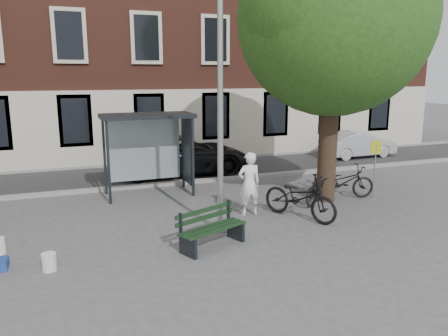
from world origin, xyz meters
TOP-DOWN VIEW (x-y plane):
  - ground at (0.00, 0.00)m, footprint 90.00×90.00m
  - road at (0.00, 7.00)m, footprint 40.00×4.00m
  - curb_near at (0.00, 5.00)m, footprint 40.00×0.25m
  - curb_far at (0.00, 9.00)m, footprint 40.00×0.25m
  - building_row at (0.00, 13.00)m, footprint 30.00×8.00m
  - lamppost at (0.00, 0.00)m, footprint 0.28×0.35m
  - tree_right at (4.01, 1.38)m, footprint 5.76×5.60m
  - bus_shelter at (-0.61, 4.11)m, footprint 2.85×1.45m
  - painter at (1.20, 1.00)m, footprint 0.66×0.45m
  - bench at (-0.52, -0.84)m, footprint 1.74×1.13m
  - bike_a at (4.60, 1.47)m, footprint 2.12×1.10m
  - bike_b at (4.66, 2.62)m, footprint 1.58×1.34m
  - bike_c at (2.35, 0.23)m, footprint 1.72×2.34m
  - bike_d at (3.59, 1.25)m, footprint 1.61×1.26m
  - car_dark at (0.83, 6.74)m, footprint 5.48×2.72m
  - car_silver at (9.49, 7.21)m, footprint 3.75×1.46m
  - bucket_b at (-3.94, -0.89)m, footprint 0.29×0.29m
  - notice_sign at (5.58, 1.22)m, footprint 0.30×0.16m

SIDE VIEW (x-z plane):
  - ground at x=0.00m, z-range 0.00..0.00m
  - road at x=0.00m, z-range 0.00..0.01m
  - curb_near at x=0.00m, z-range 0.00..0.12m
  - curb_far at x=0.00m, z-range 0.00..0.12m
  - bucket_b at x=-3.94m, z-range 0.00..0.36m
  - bench at x=-0.52m, z-range -0.03..0.83m
  - bike_d at x=3.59m, z-range 0.00..0.97m
  - bike_b at x=4.66m, z-range 0.00..0.98m
  - bike_a at x=4.60m, z-range 0.00..1.06m
  - bike_c at x=2.35m, z-range 0.00..1.17m
  - car_silver at x=9.49m, z-range 0.00..1.22m
  - car_dark at x=0.83m, z-range 0.00..1.49m
  - painter at x=1.20m, z-range 0.00..1.77m
  - notice_sign at x=5.58m, z-range 0.39..2.21m
  - bus_shelter at x=-0.61m, z-range 0.61..3.23m
  - lamppost at x=0.00m, z-range -0.27..5.84m
  - tree_right at x=4.01m, z-range 1.52..9.72m
  - building_row at x=0.00m, z-range 0.00..14.00m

